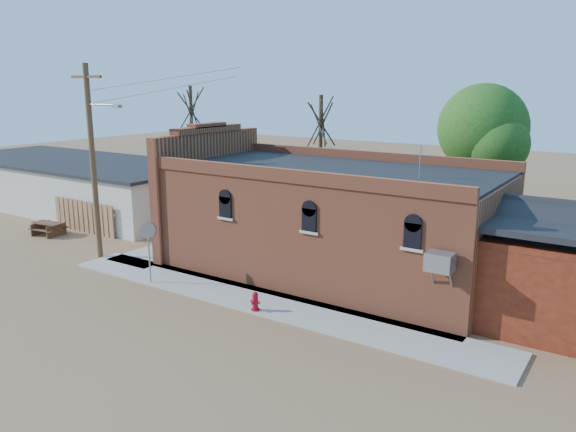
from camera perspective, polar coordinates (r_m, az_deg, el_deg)
The scene contains 15 objects.
ground at distance 21.84m, azimuth -7.46°, elevation -8.57°, with size 120.00×120.00×0.00m, color brown.
sidewalk_south at distance 21.60m, azimuth -2.83°, elevation -8.61°, with size 19.00×2.20×0.08m, color #9E9991.
sidewalk_west at distance 30.06m, azimuth -9.07°, elevation -2.44°, with size 2.60×10.00×0.08m, color #9E9991.
brick_bar at distance 24.50m, azimuth 3.75°, elevation -0.32°, with size 16.40×7.97×6.30m.
red_shed at distance 21.58m, azimuth 27.13°, elevation -3.85°, with size 5.40×6.40×4.30m.
storage_building at distance 40.41m, azimuth -20.62°, elevation 3.15°, with size 20.40×8.40×3.17m.
wood_fence at distance 33.19m, azimuth -20.03°, elevation -0.07°, with size 5.20×0.10×1.80m, color #8D603F, non-canonical shape.
utility_pole at distance 27.32m, azimuth -19.17°, elevation 5.56°, with size 3.12×0.26×9.00m.
tree_bare_near at distance 32.72m, azimuth 3.35°, elevation 9.51°, with size 2.80×2.80×7.65m.
tree_bare_far at distance 40.11m, azimuth -9.83°, elevation 10.59°, with size 2.80×2.80×8.16m.
tree_leafy at distance 29.73m, azimuth 19.17°, elevation 8.38°, with size 4.40×4.40×8.15m.
fire_hydrant at distance 20.54m, azimuth -3.36°, elevation -8.64°, with size 0.40×0.38×0.70m.
stop_sign at distance 23.53m, azimuth -14.02°, elevation -1.99°, with size 0.52×0.55×2.57m.
trash_barrel at distance 28.16m, azimuth -9.79°, elevation -2.50°, with size 0.59×0.59×0.91m, color navy.
picnic_table at distance 33.43m, azimuth -23.17°, elevation -1.02°, with size 1.85×1.48×0.71m.
Camera 1 is at (13.45, -15.20, 8.06)m, focal length 35.00 mm.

